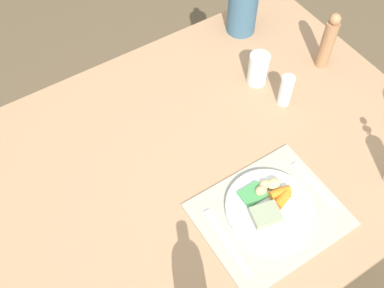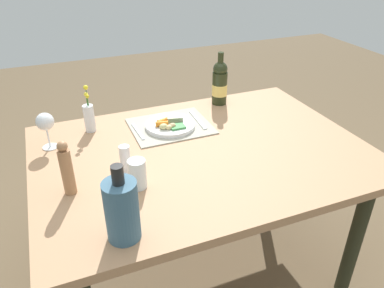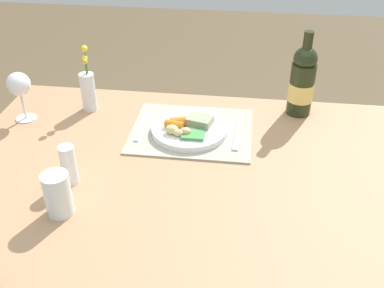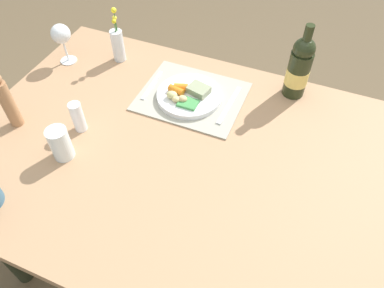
{
  "view_description": "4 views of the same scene",
  "coord_description": "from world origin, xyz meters",
  "px_view_note": "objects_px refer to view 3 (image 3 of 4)",
  "views": [
    {
      "loc": [
        -0.43,
        -0.62,
        1.88
      ],
      "look_at": [
        -0.03,
        0.0,
        0.83
      ],
      "focal_mm": 42.28,
      "sensor_mm": 36.0,
      "label": 1
    },
    {
      "loc": [
        0.57,
        1.3,
        1.59
      ],
      "look_at": [
        0.04,
        -0.03,
        0.76
      ],
      "focal_mm": 34.97,
      "sensor_mm": 36.0,
      "label": 2
    },
    {
      "loc": [
        -0.1,
        0.96,
        1.5
      ],
      "look_at": [
        0.03,
        -0.08,
        0.81
      ],
      "focal_mm": 42.16,
      "sensor_mm": 36.0,
      "label": 3
    },
    {
      "loc": [
        -0.35,
        0.7,
        1.67
      ],
      "look_at": [
        -0.07,
        0.05,
        0.85
      ],
      "focal_mm": 34.24,
      "sensor_mm": 36.0,
      "label": 4
    }
  ],
  "objects_px": {
    "dining_table": "(200,207)",
    "knife": "(141,126)",
    "dinner_plate": "(189,128)",
    "fork": "(238,132)",
    "salt_shaker": "(69,165)",
    "wine_bottle": "(302,82)",
    "wine_glass": "(19,86)",
    "water_tumbler": "(58,197)",
    "flower_vase": "(88,90)"
  },
  "relations": [
    {
      "from": "dinner_plate",
      "to": "wine_glass",
      "type": "distance_m",
      "value": 0.57
    },
    {
      "from": "dinner_plate",
      "to": "knife",
      "type": "relative_size",
      "value": 1.38
    },
    {
      "from": "flower_vase",
      "to": "water_tumbler",
      "type": "distance_m",
      "value": 0.54
    },
    {
      "from": "salt_shaker",
      "to": "knife",
      "type": "bearing_deg",
      "value": -113.16
    },
    {
      "from": "dining_table",
      "to": "salt_shaker",
      "type": "height_order",
      "value": "salt_shaker"
    },
    {
      "from": "wine_glass",
      "to": "flower_vase",
      "type": "bearing_deg",
      "value": -154.29
    },
    {
      "from": "dining_table",
      "to": "water_tumbler",
      "type": "bearing_deg",
      "value": 25.81
    },
    {
      "from": "salt_shaker",
      "to": "wine_glass",
      "type": "height_order",
      "value": "wine_glass"
    },
    {
      "from": "salt_shaker",
      "to": "wine_bottle",
      "type": "relative_size",
      "value": 0.4
    },
    {
      "from": "salt_shaker",
      "to": "water_tumbler",
      "type": "distance_m",
      "value": 0.12
    },
    {
      "from": "dinner_plate",
      "to": "knife",
      "type": "xyz_separation_m",
      "value": [
        0.16,
        -0.01,
        -0.01
      ]
    },
    {
      "from": "fork",
      "to": "salt_shaker",
      "type": "xyz_separation_m",
      "value": [
        0.44,
        0.31,
        0.05
      ]
    },
    {
      "from": "dinner_plate",
      "to": "wine_bottle",
      "type": "xyz_separation_m",
      "value": [
        -0.35,
        -0.19,
        0.1
      ]
    },
    {
      "from": "flower_vase",
      "to": "salt_shaker",
      "type": "bearing_deg",
      "value": 100.82
    },
    {
      "from": "dining_table",
      "to": "water_tumbler",
      "type": "xyz_separation_m",
      "value": [
        0.33,
        0.16,
        0.13
      ]
    },
    {
      "from": "dinner_plate",
      "to": "flower_vase",
      "type": "relative_size",
      "value": 1.06
    },
    {
      "from": "knife",
      "to": "flower_vase",
      "type": "relative_size",
      "value": 0.76
    },
    {
      "from": "fork",
      "to": "flower_vase",
      "type": "relative_size",
      "value": 0.93
    },
    {
      "from": "dinner_plate",
      "to": "water_tumbler",
      "type": "height_order",
      "value": "water_tumbler"
    },
    {
      "from": "dining_table",
      "to": "wine_bottle",
      "type": "xyz_separation_m",
      "value": [
        -0.29,
        -0.43,
        0.2
      ]
    },
    {
      "from": "dinner_plate",
      "to": "fork",
      "type": "distance_m",
      "value": 0.16
    },
    {
      "from": "salt_shaker",
      "to": "flower_vase",
      "type": "relative_size",
      "value": 0.5
    },
    {
      "from": "knife",
      "to": "wine_glass",
      "type": "relative_size",
      "value": 1.05
    },
    {
      "from": "dining_table",
      "to": "flower_vase",
      "type": "relative_size",
      "value": 6.29
    },
    {
      "from": "flower_vase",
      "to": "wine_bottle",
      "type": "relative_size",
      "value": 0.8
    },
    {
      "from": "knife",
      "to": "wine_bottle",
      "type": "bearing_deg",
      "value": -163.81
    },
    {
      "from": "knife",
      "to": "salt_shaker",
      "type": "distance_m",
      "value": 0.33
    },
    {
      "from": "dining_table",
      "to": "wine_bottle",
      "type": "bearing_deg",
      "value": -123.8
    },
    {
      "from": "dining_table",
      "to": "wine_glass",
      "type": "distance_m",
      "value": 0.71
    },
    {
      "from": "dining_table",
      "to": "salt_shaker",
      "type": "relative_size",
      "value": 12.69
    },
    {
      "from": "dining_table",
      "to": "dinner_plate",
      "type": "relative_size",
      "value": 5.95
    },
    {
      "from": "flower_vase",
      "to": "water_tumbler",
      "type": "bearing_deg",
      "value": 100.22
    },
    {
      "from": "fork",
      "to": "wine_glass",
      "type": "xyz_separation_m",
      "value": [
        0.71,
        -0.01,
        0.11
      ]
    },
    {
      "from": "dining_table",
      "to": "knife",
      "type": "bearing_deg",
      "value": -49.2
    },
    {
      "from": "wine_glass",
      "to": "dining_table",
      "type": "bearing_deg",
      "value": 156.31
    },
    {
      "from": "dining_table",
      "to": "fork",
      "type": "height_order",
      "value": "fork"
    },
    {
      "from": "dinner_plate",
      "to": "dining_table",
      "type": "bearing_deg",
      "value": 104.41
    },
    {
      "from": "knife",
      "to": "water_tumbler",
      "type": "relative_size",
      "value": 1.52
    },
    {
      "from": "flower_vase",
      "to": "wine_bottle",
      "type": "distance_m",
      "value": 0.72
    },
    {
      "from": "knife",
      "to": "wine_glass",
      "type": "bearing_deg",
      "value": -4.65
    },
    {
      "from": "fork",
      "to": "salt_shaker",
      "type": "relative_size",
      "value": 1.88
    },
    {
      "from": "salt_shaker",
      "to": "fork",
      "type": "bearing_deg",
      "value": -145.31
    },
    {
      "from": "fork",
      "to": "salt_shaker",
      "type": "height_order",
      "value": "salt_shaker"
    },
    {
      "from": "dining_table",
      "to": "wine_glass",
      "type": "relative_size",
      "value": 8.66
    },
    {
      "from": "flower_vase",
      "to": "wine_bottle",
      "type": "height_order",
      "value": "wine_bottle"
    },
    {
      "from": "dinner_plate",
      "to": "wine_bottle",
      "type": "height_order",
      "value": "wine_bottle"
    },
    {
      "from": "salt_shaker",
      "to": "dining_table",
      "type": "bearing_deg",
      "value": -173.75
    },
    {
      "from": "dining_table",
      "to": "knife",
      "type": "relative_size",
      "value": 8.24
    },
    {
      "from": "wine_bottle",
      "to": "knife",
      "type": "bearing_deg",
      "value": 18.79
    },
    {
      "from": "fork",
      "to": "knife",
      "type": "relative_size",
      "value": 1.22
    }
  ]
}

